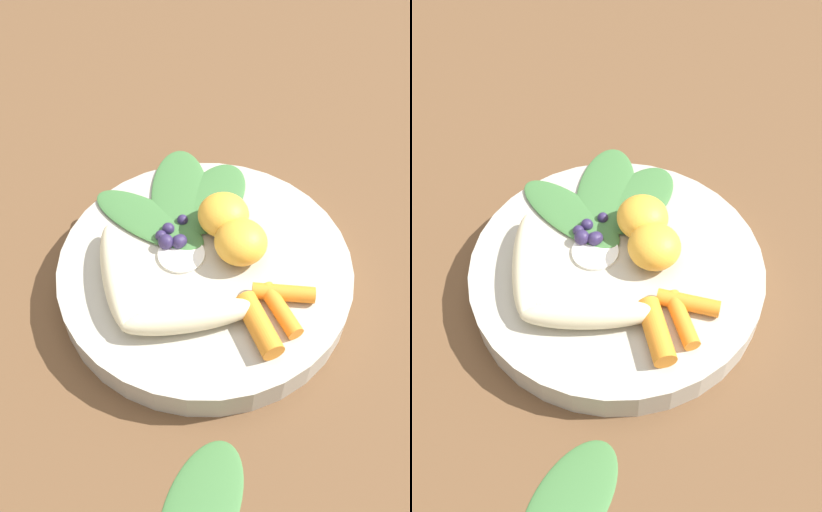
{
  "view_description": "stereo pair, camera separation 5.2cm",
  "coord_description": "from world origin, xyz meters",
  "views": [
    {
      "loc": [
        0.09,
        0.31,
        0.45
      ],
      "look_at": [
        0.0,
        0.0,
        0.04
      ],
      "focal_mm": 40.15,
      "sensor_mm": 36.0,
      "label": 1
    },
    {
      "loc": [
        0.04,
        0.32,
        0.45
      ],
      "look_at": [
        0.0,
        0.0,
        0.04
      ],
      "focal_mm": 40.15,
      "sensor_mm": 36.0,
      "label": 2
    }
  ],
  "objects": [
    {
      "name": "ground_plane",
      "position": [
        0.0,
        0.0,
        0.0
      ],
      "size": [
        2.4,
        2.4,
        0.0
      ],
      "primitive_type": "plane",
      "color": "brown"
    },
    {
      "name": "bowl",
      "position": [
        0.0,
        0.0,
        0.02
      ],
      "size": [
        0.27,
        0.27,
        0.03
      ],
      "primitive_type": "cylinder",
      "color": "#B2AD9E",
      "rests_on": "ground_plane"
    },
    {
      "name": "banana_peeled_left",
      "position": [
        0.03,
        0.06,
        0.05
      ],
      "size": [
        0.12,
        0.04,
        0.03
      ],
      "primitive_type": "ellipsoid",
      "rotation": [
        0.0,
        0.0,
        3.04
      ],
      "color": "beige",
      "rests_on": "bowl"
    },
    {
      "name": "banana_peeled_right",
      "position": [
        0.08,
        -0.0,
        0.05
      ],
      "size": [
        0.03,
        0.12,
        0.03
      ],
      "primitive_type": "ellipsoid",
      "rotation": [
        0.0,
        0.0,
        1.51
      ],
      "color": "beige",
      "rests_on": "bowl"
    },
    {
      "name": "orange_segment_near",
      "position": [
        -0.03,
        -0.04,
        0.05
      ],
      "size": [
        0.05,
        0.05,
        0.04
      ],
      "primitive_type": "ellipsoid",
      "color": "#F4A833",
      "rests_on": "bowl"
    },
    {
      "name": "orange_segment_far",
      "position": [
        -0.03,
        -0.0,
        0.05
      ],
      "size": [
        0.05,
        0.05,
        0.04
      ],
      "primitive_type": "ellipsoid",
      "color": "#F4A833",
      "rests_on": "bowl"
    },
    {
      "name": "carrot_front",
      "position": [
        -0.02,
        0.08,
        0.04
      ],
      "size": [
        0.03,
        0.06,
        0.02
      ],
      "primitive_type": "cylinder",
      "rotation": [
        0.0,
        1.57,
        1.66
      ],
      "color": "orange",
      "rests_on": "bowl"
    },
    {
      "name": "carrot_mid_left",
      "position": [
        -0.05,
        0.07,
        0.04
      ],
      "size": [
        0.02,
        0.05,
        0.01
      ],
      "primitive_type": "cylinder",
      "rotation": [
        0.0,
        1.57,
        1.72
      ],
      "color": "orange",
      "rests_on": "bowl"
    },
    {
      "name": "carrot_mid_right",
      "position": [
        -0.05,
        0.06,
        0.04
      ],
      "size": [
        0.06,
        0.03,
        0.01
      ],
      "primitive_type": "cylinder",
      "rotation": [
        0.0,
        1.57,
        2.76
      ],
      "color": "orange",
      "rests_on": "bowl"
    },
    {
      "name": "blueberry_pile",
      "position": [
        0.02,
        -0.03,
        0.04
      ],
      "size": [
        0.04,
        0.04,
        0.01
      ],
      "color": "#2D234C",
      "rests_on": "bowl"
    },
    {
      "name": "coconut_shred_patch",
      "position": [
        0.02,
        -0.01,
        0.03
      ],
      "size": [
        0.04,
        0.04,
        0.0
      ],
      "primitive_type": "cylinder",
      "color": "white",
      "rests_on": "bowl"
    },
    {
      "name": "kale_leaf_left",
      "position": [
        -0.03,
        -0.08,
        0.03
      ],
      "size": [
        0.11,
        0.12,
        0.01
      ],
      "primitive_type": "ellipsoid",
      "rotation": [
        0.0,
        0.0,
        4.02
      ],
      "color": "#3D7038",
      "rests_on": "bowl"
    },
    {
      "name": "kale_leaf_right",
      "position": [
        0.0,
        -0.09,
        0.03
      ],
      "size": [
        0.09,
        0.14,
        0.01
      ],
      "primitive_type": "ellipsoid",
      "rotation": [
        0.0,
        0.0,
        4.46
      ],
      "color": "#3D7038",
      "rests_on": "bowl"
    },
    {
      "name": "kale_leaf_rear",
      "position": [
        0.04,
        -0.07,
        0.03
      ],
      "size": [
        0.12,
        0.13,
        0.01
      ],
      "primitive_type": "ellipsoid",
      "rotation": [
        0.0,
        0.0,
        5.4
      ],
      "color": "#3D7038",
      "rests_on": "bowl"
    },
    {
      "name": "kale_leaf_stray",
      "position": [
        0.06,
        0.2,
        0.0
      ],
      "size": [
        0.11,
        0.12,
        0.01
      ],
      "primitive_type": "ellipsoid",
      "rotation": [
        0.0,
        0.0,
        0.91
      ],
      "color": "#3D7038",
      "rests_on": "ground_plane"
    }
  ]
}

